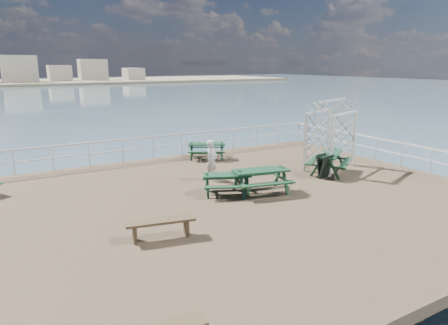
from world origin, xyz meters
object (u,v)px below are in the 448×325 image
(picnic_table_c, at_px, (329,158))
(flat_bench_near, at_px, (161,224))
(trellis_arbor, at_px, (330,138))
(person, at_px, (212,160))
(picnic_table_b, at_px, (207,147))
(picnic_table_e, at_px, (261,176))
(picnic_table_d, at_px, (227,180))

(picnic_table_c, height_order, flat_bench_near, picnic_table_c)
(trellis_arbor, height_order, person, trellis_arbor)
(picnic_table_b, relative_size, person, 1.39)
(picnic_table_b, height_order, picnic_table_e, picnic_table_e)
(picnic_table_e, height_order, person, person)
(picnic_table_e, xyz_separation_m, flat_bench_near, (-4.44, -1.86, -0.21))
(trellis_arbor, bearing_deg, person, 149.86)
(picnic_table_c, distance_m, flat_bench_near, 8.77)
(picnic_table_e, xyz_separation_m, trellis_arbor, (4.46, 1.24, 0.71))
(picnic_table_c, relative_size, picnic_table_d, 1.22)
(picnic_table_d, bearing_deg, picnic_table_b, 93.97)
(picnic_table_b, relative_size, picnic_table_e, 0.99)
(picnic_table_c, xyz_separation_m, picnic_table_d, (-5.05, -0.27, -0.09))
(picnic_table_e, distance_m, flat_bench_near, 4.82)
(flat_bench_near, height_order, trellis_arbor, trellis_arbor)
(picnic_table_c, height_order, picnic_table_d, picnic_table_c)
(picnic_table_d, height_order, trellis_arbor, trellis_arbor)
(picnic_table_d, relative_size, flat_bench_near, 1.12)
(flat_bench_near, bearing_deg, picnic_table_e, 34.20)
(trellis_arbor, bearing_deg, flat_bench_near, 179.70)
(picnic_table_b, distance_m, picnic_table_d, 5.42)
(picnic_table_c, xyz_separation_m, trellis_arbor, (0.52, 0.54, 0.70))
(picnic_table_b, xyz_separation_m, picnic_table_c, (3.18, -4.82, 0.07))
(picnic_table_b, bearing_deg, person, -86.21)
(picnic_table_b, bearing_deg, picnic_table_d, -81.79)
(person, bearing_deg, trellis_arbor, -36.34)
(picnic_table_d, bearing_deg, trellis_arbor, 32.37)
(picnic_table_e, relative_size, flat_bench_near, 1.20)
(person, bearing_deg, picnic_table_e, -96.87)
(picnic_table_b, relative_size, flat_bench_near, 1.18)
(picnic_table_e, distance_m, trellis_arbor, 4.68)
(picnic_table_b, xyz_separation_m, person, (-1.51, -3.30, 0.25))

